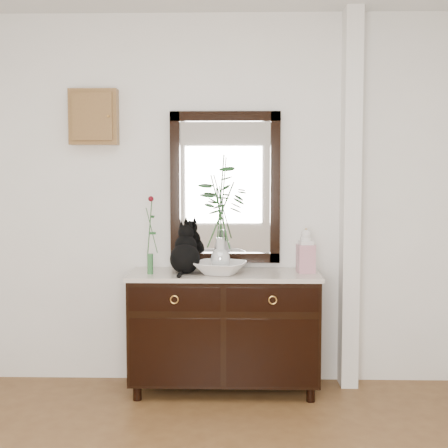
{
  "coord_description": "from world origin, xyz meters",
  "views": [
    {
      "loc": [
        0.2,
        -2.59,
        1.54
      ],
      "look_at": [
        0.1,
        1.63,
        1.2
      ],
      "focal_mm": 50.0,
      "sensor_mm": 36.0,
      "label": 1
    }
  ],
  "objects_px": {
    "ginger_jar": "(306,250)",
    "lotus_bowl": "(220,268)",
    "cat": "(185,249)",
    "sideboard": "(224,325)"
  },
  "relations": [
    {
      "from": "sideboard",
      "to": "cat",
      "type": "distance_m",
      "value": 0.61
    },
    {
      "from": "cat",
      "to": "lotus_bowl",
      "type": "relative_size",
      "value": 0.97
    },
    {
      "from": "ginger_jar",
      "to": "lotus_bowl",
      "type": "bearing_deg",
      "value": -171.53
    },
    {
      "from": "cat",
      "to": "lotus_bowl",
      "type": "distance_m",
      "value": 0.28
    },
    {
      "from": "lotus_bowl",
      "to": "ginger_jar",
      "type": "distance_m",
      "value": 0.61
    },
    {
      "from": "lotus_bowl",
      "to": "sideboard",
      "type": "bearing_deg",
      "value": 67.73
    },
    {
      "from": "sideboard",
      "to": "lotus_bowl",
      "type": "height_order",
      "value": "lotus_bowl"
    },
    {
      "from": "cat",
      "to": "ginger_jar",
      "type": "distance_m",
      "value": 0.85
    },
    {
      "from": "cat",
      "to": "sideboard",
      "type": "bearing_deg",
      "value": 5.56
    },
    {
      "from": "ginger_jar",
      "to": "cat",
      "type": "bearing_deg",
      "value": -176.95
    }
  ]
}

